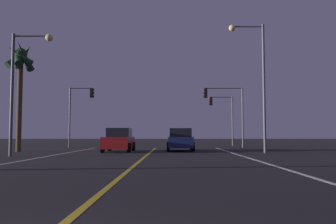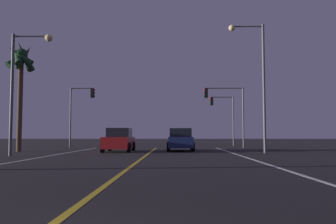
{
  "view_description": "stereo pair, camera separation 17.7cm",
  "coord_description": "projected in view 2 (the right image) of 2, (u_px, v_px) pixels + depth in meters",
  "views": [
    {
      "loc": [
        1.49,
        -2.33,
        1.23
      ],
      "look_at": [
        1.21,
        23.32,
        2.89
      ],
      "focal_mm": 37.45,
      "sensor_mm": 36.0,
      "label": 1
    },
    {
      "loc": [
        1.67,
        -2.33,
        1.23
      ],
      "look_at": [
        1.21,
        23.32,
        2.89
      ],
      "focal_mm": 37.45,
      "sensor_mm": 36.0,
      "label": 2
    }
  ],
  "objects": [
    {
      "name": "lane_edge_right",
      "position": [
        270.0,
        165.0,
        14.11
      ],
      "size": [
        0.16,
        35.93,
        0.01
      ],
      "primitive_type": "cube",
      "color": "silver",
      "rests_on": "ground"
    },
    {
      "name": "palm_tree_left_mid",
      "position": [
        21.0,
        65.0,
        25.55
      ],
      "size": [
        2.09,
        2.3,
        8.02
      ],
      "color": "#473826",
      "rests_on": "ground"
    },
    {
      "name": "street_lamp_left_mid",
      "position": [
        22.0,
        76.0,
        20.29
      ],
      "size": [
        2.4,
        0.44,
        7.11
      ],
      "color": "#4C4C51",
      "rests_on": "ground"
    },
    {
      "name": "street_lamp_right_far",
      "position": [
        256.0,
        71.0,
        23.69
      ],
      "size": [
        2.43,
        0.44,
        8.76
      ],
      "rotation": [
        0.0,
        0.0,
        3.14
      ],
      "color": "#4C4C51",
      "rests_on": "ground"
    },
    {
      "name": "traffic_light_near_left",
      "position": [
        82.0,
        104.0,
        33.03
      ],
      "size": [
        2.38,
        0.36,
        5.65
      ],
      "color": "#4C4C51",
      "rests_on": "ground"
    },
    {
      "name": "car_oncoming",
      "position": [
        119.0,
        140.0,
        25.17
      ],
      "size": [
        2.02,
        4.3,
        1.7
      ],
      "rotation": [
        0.0,
        0.0,
        -1.57
      ],
      "color": "black",
      "rests_on": "ground"
    },
    {
      "name": "lane_center_divider",
      "position": [
        133.0,
        165.0,
        14.21
      ],
      "size": [
        0.16,
        35.93,
        0.01
      ],
      "primitive_type": "cube",
      "color": "gold",
      "rests_on": "ground"
    },
    {
      "name": "traffic_light_far_right",
      "position": [
        222.0,
        109.0,
        38.26
      ],
      "size": [
        2.65,
        0.36,
        5.38
      ],
      "rotation": [
        0.0,
        0.0,
        3.14
      ],
      "color": "#4C4C51",
      "rests_on": "ground"
    },
    {
      "name": "car_ahead_far",
      "position": [
        180.0,
        140.0,
        26.58
      ],
      "size": [
        2.02,
        4.3,
        1.7
      ],
      "rotation": [
        0.0,
        0.0,
        1.57
      ],
      "color": "black",
      "rests_on": "ground"
    },
    {
      "name": "traffic_light_near_right",
      "position": [
        224.0,
        103.0,
        32.79
      ],
      "size": [
        3.76,
        0.36,
        5.63
      ],
      "rotation": [
        0.0,
        0.0,
        3.14
      ],
      "color": "#4C4C51",
      "rests_on": "ground"
    }
  ]
}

